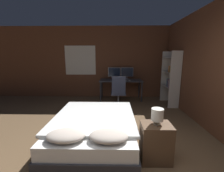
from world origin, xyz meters
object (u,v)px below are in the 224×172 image
nightstand (156,142)px  monitor_right (127,72)px  desk (121,82)px  bookshelf (171,77)px  bedside_lamp (157,115)px  office_chair (118,94)px  bed (94,129)px  monitor_left (114,72)px  keyboard (121,81)px  computer_mouse (129,81)px

nightstand → monitor_right: (-0.16, 3.60, 0.69)m
desk → bookshelf: size_ratio=0.89×
bedside_lamp → office_chair: (-0.51, 2.63, -0.36)m
bed → nightstand: bearing=-26.9°
monitor_left → keyboard: 0.60m
office_chair → bookshelf: bearing=3.1°
bedside_lamp → office_chair: office_chair is taller
desk → office_chair: size_ratio=1.60×
desk → monitor_left: 0.48m
keyboard → nightstand: bearing=-82.6°
bed → nightstand: (1.01, -0.51, 0.05)m
desk → monitor_right: 0.48m
desk → computer_mouse: computer_mouse is taller
monitor_right → bookshelf: size_ratio=0.26×
bed → computer_mouse: size_ratio=27.30×
keyboard → bookshelf: bookshelf is taller
bookshelf → nightstand: bearing=-113.7°
office_chair → monitor_right: bearing=70.2°
computer_mouse → monitor_right: bearing=95.6°
office_chair → nightstand: bearing=-79.1°
bed → bookshelf: bookshelf is taller
desk → monitor_right: bearing=45.2°
bed → keyboard: keyboard is taller
nightstand → office_chair: (-0.51, 2.63, 0.08)m
bed → bedside_lamp: bearing=-26.9°
office_chair → bookshelf: (1.70, 0.09, 0.56)m
monitor_right → office_chair: (-0.35, -0.96, -0.60)m
desk → bookshelf: (1.60, -0.62, 0.29)m
monitor_left → office_chair: (0.14, -0.96, -0.60)m
bedside_lamp → computer_mouse: bearing=92.1°
bookshelf → monitor_left: bearing=154.8°
bed → office_chair: (0.50, 2.12, 0.14)m
computer_mouse → office_chair: 0.72m
keyboard → bookshelf: size_ratio=0.23×
nightstand → monitor_right: bearing=92.6°
monitor_left → bookshelf: size_ratio=0.26×
monitor_left → computer_mouse: 0.76m
computer_mouse → bookshelf: 1.37m
bed → computer_mouse: 2.79m
office_chair → computer_mouse: bearing=50.1°
bed → desk: (0.61, 2.84, 0.41)m
nightstand → keyboard: keyboard is taller
nightstand → bookshelf: (1.19, 2.73, 0.65)m
bed → monitor_left: size_ratio=4.11×
computer_mouse → bed: bearing=-109.1°
monitor_right → keyboard: 0.60m
monitor_left → monitor_right: same height
nightstand → monitor_left: monitor_left is taller
bedside_lamp → monitor_left: (-0.65, 3.60, 0.24)m
keyboard → office_chair: (-0.10, -0.47, -0.36)m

